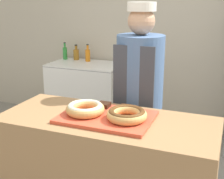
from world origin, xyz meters
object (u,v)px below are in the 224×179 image
object	(u,v)px
donut_light_glaze	(85,108)
serving_tray	(107,117)
bottle_orange	(88,55)
bottle_amber	(76,54)
donut_chocolate_glaze	(127,114)
chest_freezer	(87,94)
bottle_green	(65,53)
brownie_back_left	(104,105)
baker_person	(139,99)
brownie_back_right	(125,108)

from	to	relation	value
donut_light_glaze	serving_tray	bearing A→B (deg)	7.76
bottle_orange	bottle_amber	bearing A→B (deg)	167.85
donut_chocolate_glaze	chest_freezer	bearing A→B (deg)	123.37
donut_light_glaze	bottle_green	distance (m)	2.33
serving_tray	bottle_orange	xyz separation A→B (m)	(-1.07, 1.92, 0.03)
bottle_orange	bottle_amber	xyz separation A→B (m)	(-0.20, 0.04, -0.01)
serving_tray	chest_freezer	size ratio (longest dim) A/B	0.66
donut_light_glaze	brownie_back_left	bearing A→B (deg)	68.18
bottle_green	bottle_amber	size ratio (longest dim) A/B	1.13
donut_light_glaze	bottle_orange	size ratio (longest dim) A/B	1.16
serving_tray	baker_person	size ratio (longest dim) A/B	0.38
donut_light_glaze	baker_person	distance (m)	0.64
baker_person	serving_tray	bearing A→B (deg)	-95.78
donut_light_glaze	chest_freezer	size ratio (longest dim) A/B	0.28
brownie_back_right	baker_person	size ratio (longest dim) A/B	0.05
brownie_back_left	bottle_amber	xyz separation A→B (m)	(-1.19, 1.81, -0.00)
serving_tray	donut_chocolate_glaze	bearing A→B (deg)	-7.76
bottle_green	bottle_amber	distance (m)	0.16
chest_freezer	serving_tray	bearing A→B (deg)	-59.84
serving_tray	baker_person	world-z (taller)	baker_person
bottle_amber	brownie_back_right	bearing A→B (deg)	-53.28
bottle_orange	bottle_amber	distance (m)	0.20
donut_chocolate_glaze	baker_person	xyz separation A→B (m)	(-0.09, 0.59, -0.09)
bottle_green	chest_freezer	bearing A→B (deg)	-21.75
donut_light_glaze	bottle_orange	distance (m)	2.15
donut_light_glaze	brownie_back_right	xyz separation A→B (m)	(0.23, 0.17, -0.02)
donut_light_glaze	baker_person	size ratio (longest dim) A/B	0.16
brownie_back_left	bottle_green	bearing A→B (deg)	127.01
brownie_back_right	bottle_green	xyz separation A→B (m)	(-1.51, 1.78, 0.01)
serving_tray	donut_light_glaze	size ratio (longest dim) A/B	2.33
serving_tray	chest_freezer	world-z (taller)	serving_tray
bottle_orange	bottle_amber	world-z (taller)	bottle_orange
brownie_back_left	bottle_green	distance (m)	2.23
serving_tray	brownie_back_right	distance (m)	0.17
chest_freezer	bottle_amber	distance (m)	0.59
brownie_back_left	brownie_back_right	size ratio (longest dim) A/B	1.00
brownie_back_right	baker_person	world-z (taller)	baker_person
donut_light_glaze	bottle_amber	distance (m)	2.28
bottle_orange	brownie_back_right	bearing A→B (deg)	-56.88
chest_freezer	bottle_green	distance (m)	0.67
serving_tray	bottle_orange	world-z (taller)	bottle_orange
donut_light_glaze	brownie_back_left	distance (m)	0.18
baker_person	chest_freezer	world-z (taller)	baker_person
chest_freezer	donut_chocolate_glaze	bearing A→B (deg)	-56.63
brownie_back_left	brownie_back_right	xyz separation A→B (m)	(0.17, 0.00, 0.00)
chest_freezer	bottle_amber	world-z (taller)	bottle_amber
baker_person	bottle_orange	size ratio (longest dim) A/B	7.15
donut_light_glaze	brownie_back_right	world-z (taller)	donut_light_glaze
bottle_amber	brownie_back_left	bearing A→B (deg)	-56.83
chest_freezer	bottle_green	size ratio (longest dim) A/B	3.99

